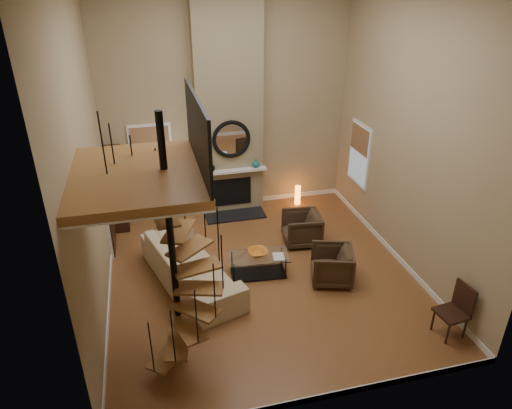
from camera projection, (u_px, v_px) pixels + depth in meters
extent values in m
cube|color=#9A6031|center=(261.00, 274.00, 9.48)|extent=(6.00, 6.50, 0.01)
cube|color=tan|center=(227.00, 102.00, 11.04)|extent=(6.00, 0.02, 5.50)
cube|color=tan|center=(331.00, 239.00, 5.42)|extent=(6.00, 0.02, 5.50)
cube|color=tan|center=(85.00, 162.00, 7.59)|extent=(0.02, 6.50, 5.50)
cube|color=tan|center=(412.00, 134.00, 8.88)|extent=(0.02, 6.50, 5.50)
cube|color=white|center=(230.00, 202.00, 12.26)|extent=(6.00, 0.02, 0.12)
cube|color=white|center=(317.00, 398.00, 6.65)|extent=(6.00, 0.02, 0.12)
cube|color=white|center=(110.00, 293.00, 8.81)|extent=(0.02, 6.50, 0.12)
cube|color=white|center=(393.00, 252.00, 10.10)|extent=(0.02, 6.50, 0.12)
cube|color=#8C7D5B|center=(229.00, 104.00, 10.88)|extent=(1.60, 0.38, 5.50)
cube|color=black|center=(235.00, 215.00, 11.69)|extent=(1.50, 0.60, 0.04)
cube|color=black|center=(233.00, 192.00, 11.70)|extent=(0.95, 0.02, 0.72)
cube|color=white|center=(233.00, 171.00, 11.36)|extent=(1.70, 0.18, 0.06)
torus|color=black|center=(231.00, 139.00, 11.05)|extent=(0.94, 0.10, 0.94)
cylinder|color=white|center=(231.00, 139.00, 11.06)|extent=(0.80, 0.01, 0.80)
imported|color=black|center=(210.00, 167.00, 11.21)|extent=(0.24, 0.24, 0.25)
imported|color=#1C6260|center=(256.00, 163.00, 11.47)|extent=(0.20, 0.20, 0.21)
cube|color=white|center=(152.00, 154.00, 11.14)|extent=(1.02, 0.04, 1.52)
cube|color=#8C9EB2|center=(152.00, 155.00, 11.12)|extent=(0.90, 0.01, 1.40)
cube|color=#9E6B46|center=(151.00, 147.00, 11.01)|extent=(0.90, 0.01, 0.98)
cube|color=white|center=(360.00, 154.00, 11.13)|extent=(0.04, 1.02, 1.52)
cube|color=#8C9EB2|center=(359.00, 155.00, 11.12)|extent=(0.01, 0.90, 1.40)
cube|color=#9E6B46|center=(360.00, 139.00, 10.94)|extent=(0.01, 0.90, 0.63)
cube|color=white|center=(107.00, 206.00, 9.92)|extent=(0.06, 1.05, 2.16)
cube|color=black|center=(108.00, 206.00, 9.94)|extent=(0.05, 0.90, 2.05)
cube|color=#8C9EB2|center=(107.00, 188.00, 9.75)|extent=(0.01, 0.60, 0.90)
cube|color=#9B6632|center=(137.00, 175.00, 6.02)|extent=(1.70, 2.20, 0.12)
cube|color=white|center=(138.00, 181.00, 6.05)|extent=(1.70, 2.20, 0.03)
cube|color=black|center=(197.00, 132.00, 5.95)|extent=(0.04, 2.20, 0.94)
cylinder|color=black|center=(172.00, 248.00, 6.62)|extent=(0.10, 0.10, 4.02)
cube|color=#9B6632|center=(168.00, 355.00, 7.13)|extent=(0.71, 0.78, 0.04)
cylinder|color=black|center=(151.00, 348.00, 6.62)|extent=(0.02, 0.02, 0.94)
cube|color=#9B6632|center=(178.00, 344.00, 6.98)|extent=(0.46, 0.77, 0.04)
cylinder|color=black|center=(173.00, 337.00, 6.45)|extent=(0.02, 0.02, 0.94)
cube|color=#9B6632|center=(188.00, 328.00, 6.91)|extent=(0.55, 0.79, 0.04)
cylinder|color=black|center=(196.00, 317.00, 6.43)|extent=(0.02, 0.02, 0.94)
cube|color=#9B6632|center=(196.00, 309.00, 6.90)|extent=(0.75, 0.74, 0.04)
cylinder|color=black|center=(214.00, 291.00, 6.53)|extent=(0.02, 0.02, 0.94)
cube|color=#9B6632|center=(199.00, 288.00, 6.94)|extent=(0.79, 0.53, 0.04)
cylinder|color=black|center=(222.00, 263.00, 6.71)|extent=(0.02, 0.02, 0.94)
cube|color=#9B6632|center=(197.00, 267.00, 6.97)|extent=(0.77, 0.48, 0.04)
cylinder|color=black|center=(218.00, 235.00, 6.90)|extent=(0.02, 0.02, 0.94)
cube|color=#9B6632|center=(190.00, 248.00, 6.97)|extent=(0.77, 0.72, 0.04)
cylinder|color=black|center=(204.00, 212.00, 7.02)|extent=(0.02, 0.02, 0.94)
cube|color=#9B6632|center=(179.00, 231.00, 6.91)|extent=(0.58, 0.79, 0.04)
cylinder|color=black|center=(183.00, 193.00, 7.01)|extent=(0.02, 0.02, 0.94)
cube|color=#9B6632|center=(165.00, 216.00, 6.78)|extent=(0.41, 0.75, 0.04)
cylinder|color=black|center=(158.00, 178.00, 6.86)|extent=(0.02, 0.02, 0.94)
cube|color=#9B6632|center=(152.00, 204.00, 6.57)|extent=(0.68, 0.79, 0.04)
cylinder|color=black|center=(134.00, 167.00, 6.57)|extent=(0.02, 0.02, 0.94)
cube|color=#9B6632|center=(142.00, 192.00, 6.32)|extent=(0.80, 0.64, 0.04)
cylinder|color=black|center=(114.00, 157.00, 6.18)|extent=(0.02, 0.02, 0.94)
cube|color=#9B6632|center=(137.00, 180.00, 6.04)|extent=(0.72, 0.34, 0.04)
cylinder|color=black|center=(103.00, 148.00, 5.75)|extent=(0.02, 0.02, 0.94)
cube|color=black|center=(116.00, 189.00, 10.89)|extent=(0.41, 0.87, 1.95)
imported|color=tan|center=(190.00, 266.00, 9.04)|extent=(1.86, 3.01, 0.82)
imported|color=#3E2C1C|center=(305.00, 228.00, 10.44)|extent=(0.91, 0.89, 0.75)
imported|color=#3E2C1C|center=(335.00, 265.00, 9.13)|extent=(1.00, 0.99, 0.74)
cube|color=silver|center=(258.00, 256.00, 9.26)|extent=(1.27, 0.72, 0.02)
cube|color=black|center=(258.00, 273.00, 9.45)|extent=(1.16, 0.61, 0.02)
cylinder|color=black|center=(234.00, 274.00, 9.10)|extent=(0.03, 0.03, 0.45)
cylinder|color=black|center=(286.00, 269.00, 9.24)|extent=(0.03, 0.03, 0.45)
cylinder|color=black|center=(232.00, 261.00, 9.49)|extent=(0.03, 0.03, 0.45)
cylinder|color=black|center=(281.00, 257.00, 9.63)|extent=(0.03, 0.03, 0.45)
imported|color=orange|center=(258.00, 252.00, 9.28)|extent=(0.40, 0.40, 0.10)
imported|color=gray|center=(277.00, 257.00, 9.20)|extent=(0.27, 0.33, 0.03)
cylinder|color=black|center=(177.00, 226.00, 11.23)|extent=(0.39, 0.39, 0.03)
cylinder|color=black|center=(174.00, 197.00, 10.88)|extent=(0.04, 0.04, 1.67)
cylinder|color=#F2E5C6|center=(171.00, 167.00, 10.54)|extent=(0.43, 0.43, 0.34)
cylinder|color=orange|center=(298.00, 195.00, 12.21)|extent=(0.15, 0.15, 0.53)
cube|color=black|center=(451.00, 313.00, 7.72)|extent=(0.51, 0.51, 0.05)
cube|color=black|center=(464.00, 298.00, 7.67)|extent=(0.09, 0.44, 0.54)
cylinder|color=black|center=(448.00, 334.00, 7.62)|extent=(0.04, 0.04, 0.44)
cylinder|color=black|center=(465.00, 328.00, 7.73)|extent=(0.04, 0.04, 0.44)
cylinder|color=black|center=(433.00, 320.00, 7.92)|extent=(0.04, 0.04, 0.44)
cylinder|color=black|center=(450.00, 315.00, 8.03)|extent=(0.04, 0.04, 0.44)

